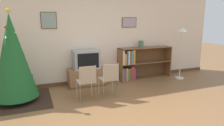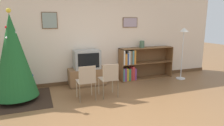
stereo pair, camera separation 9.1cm
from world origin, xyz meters
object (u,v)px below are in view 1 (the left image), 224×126
tv_console (87,77)px  bookshelf (136,64)px  christmas_tree (13,57)px  vase (141,44)px  folding_chair_left (87,81)px  standing_lamp (182,40)px  folding_chair_right (110,78)px  television (86,59)px

tv_console → bookshelf: (1.59, 0.06, 0.23)m
christmas_tree → vase: bearing=9.8°
christmas_tree → folding_chair_left: bearing=-20.3°
folding_chair_left → standing_lamp: (3.18, 0.67, 0.75)m
bookshelf → vase: bearing=9.1°
christmas_tree → vase: 3.57m
christmas_tree → bookshelf: size_ratio=1.17×
bookshelf → standing_lamp: standing_lamp is taller
folding_chair_left → standing_lamp: bearing=11.9°
christmas_tree → folding_chair_right: bearing=-15.2°
folding_chair_right → bookshelf: bearing=40.7°
tv_console → folding_chair_right: (0.27, -1.07, 0.23)m
bookshelf → standing_lamp: 1.58m
television → folding_chair_right: 1.13m
television → bookshelf: television is taller
christmas_tree → television: 1.85m
standing_lamp → folding_chair_left: bearing=-168.1°
folding_chair_right → standing_lamp: size_ratio=0.52×
folding_chair_left → folding_chair_right: same height
folding_chair_right → standing_lamp: standing_lamp is taller
tv_console → vase: (1.76, 0.09, 0.84)m
christmas_tree → television: bearing=16.3°
christmas_tree → tv_console: (1.76, 0.52, -0.77)m
christmas_tree → standing_lamp: size_ratio=1.28×
tv_console → folding_chair_right: folding_chair_right is taller
christmas_tree → television: (1.76, 0.51, -0.27)m
tv_console → vase: 1.95m
vase → standing_lamp: standing_lamp is taller
christmas_tree → folding_chair_left: 1.68m
tv_console → vase: vase is taller
bookshelf → folding_chair_left: bearing=-148.7°
television → vase: size_ratio=3.29×
christmas_tree → bookshelf: bearing=9.8°
tv_console → bookshelf: bearing=2.2°
vase → folding_chair_left: bearing=-150.4°
tv_console → folding_chair_left: (-0.27, -1.07, 0.23)m
folding_chair_right → tv_console: bearing=104.3°
television → bookshelf: size_ratio=0.40×
television → vase: (1.76, 0.09, 0.34)m
folding_chair_right → standing_lamp: (2.63, 0.67, 0.75)m
folding_chair_left → bookshelf: 2.17m
christmas_tree → bookshelf: 3.44m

